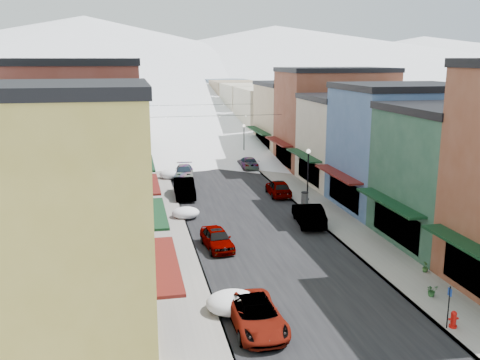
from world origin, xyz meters
name	(u,v)px	position (x,y,z in m)	size (l,w,h in m)	color
ground	(351,354)	(0.00, 0.00, 0.00)	(600.00, 600.00, 0.00)	gray
road	(192,144)	(0.00, 60.00, 0.01)	(10.00, 160.00, 0.01)	black
sidewalk_left	(147,144)	(-6.60, 60.00, 0.07)	(3.20, 160.00, 0.15)	gray
sidewalk_right	(235,142)	(6.60, 60.00, 0.07)	(3.20, 160.00, 0.15)	gray
curb_left	(158,144)	(-5.05, 60.00, 0.07)	(0.10, 160.00, 0.15)	slate
curb_right	(225,142)	(5.05, 60.00, 0.07)	(0.10, 160.00, 0.15)	slate
bldg_l_yellow	(33,218)	(-13.19, 4.00, 5.76)	(11.30, 8.70, 11.50)	#B29D41
bldg_l_cream	(59,193)	(-13.19, 12.50, 4.76)	(11.30, 8.20, 9.50)	#BAAE96
bldg_l_brick_near	(64,147)	(-13.69, 20.50, 6.26)	(12.30, 8.20, 12.50)	maroon
bldg_l_grayblue	(82,151)	(-13.19, 29.00, 4.51)	(11.30, 9.20, 9.00)	slate
bldg_l_brick_far	(79,127)	(-14.19, 38.00, 5.51)	(13.30, 9.20, 11.00)	#5D291E
bldg_l_tan	(95,121)	(-13.19, 48.00, 5.01)	(11.30, 11.20, 10.00)	tan
bldg_r_green	(466,176)	(13.19, 12.00, 4.76)	(11.30, 9.20, 9.50)	#224835
bldg_r_blue	(402,147)	(13.19, 21.00, 5.26)	(11.30, 9.20, 10.50)	#3B5987
bldg_r_cream	(362,140)	(13.69, 30.00, 4.51)	(12.30, 9.20, 9.00)	#BEB299
bldg_r_brick_far	(334,118)	(14.19, 39.00, 5.76)	(13.30, 9.20, 11.50)	brown
bldg_r_tan	(299,118)	(13.19, 49.00, 4.76)	(11.30, 11.20, 9.50)	tan
distant_blocks	(178,104)	(0.00, 83.00, 4.00)	(34.00, 55.00, 8.00)	gray
mountain_ridge	(107,55)	(-19.47, 277.18, 14.36)	(670.00, 340.00, 34.00)	silver
overhead_cables	(202,110)	(0.00, 47.50, 6.20)	(16.40, 15.04, 0.04)	black
car_white_suv	(256,315)	(-3.50, 3.00, 0.69)	(2.30, 4.99, 1.39)	white
car_silver_sedan	(217,238)	(-3.56, 14.20, 0.71)	(1.67, 4.14, 1.41)	#9C9DA4
car_dark_hatch	(184,188)	(-4.30, 28.32, 0.84)	(1.79, 5.13, 1.69)	black
car_silver_wagon	(184,172)	(-3.55, 36.17, 0.70)	(1.97, 4.84, 1.40)	#ACB0B4
car_green_sedan	(309,214)	(4.19, 18.03, 0.84)	(1.77, 5.08, 1.67)	black
car_gray_suv	(278,188)	(4.30, 27.07, 0.77)	(1.81, 4.50, 1.53)	#9CA0A4
car_black_sedan	(248,163)	(4.30, 40.13, 0.68)	(1.90, 4.66, 1.35)	black
car_lane_silver	(179,141)	(-2.20, 57.21, 0.85)	(2.00, 4.97, 1.69)	gray
car_lane_white	(195,131)	(1.52, 68.27, 0.72)	(2.38, 5.17, 1.44)	silver
fire_hydrant	(453,320)	(5.52, 1.00, 0.53)	(0.49, 0.37, 0.83)	red
parking_sign	(449,304)	(5.20, 1.00, 1.37)	(0.06, 0.29, 2.09)	black
trash_can	(305,198)	(5.59, 23.24, 0.70)	(0.64, 0.64, 1.09)	#5B5D60
streetlamp_near	(308,168)	(6.30, 24.62, 3.04)	(0.38, 0.38, 4.58)	black
streetlamp_far	(244,137)	(5.20, 46.67, 2.79)	(0.35, 0.35, 4.19)	black
planter_near	(432,290)	(6.38, 4.28, 0.47)	(0.58, 0.50, 0.65)	#275728
planter_far	(425,267)	(7.80, 7.36, 0.46)	(0.35, 0.35, 0.63)	#2A5225
snow_pile_near	(232,302)	(-4.28, 4.90, 0.54)	(2.66, 2.84, 1.13)	white
snow_pile_mid	(186,213)	(-4.88, 21.63, 0.45)	(2.21, 2.56, 0.93)	white
snow_pile_far	(171,174)	(-4.88, 36.26, 0.51)	(2.52, 2.75, 1.07)	white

